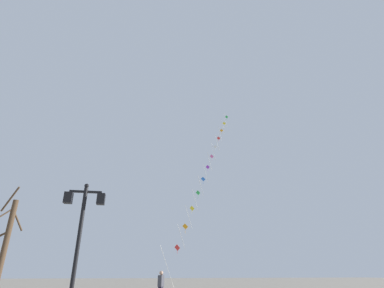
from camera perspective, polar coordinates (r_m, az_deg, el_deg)
twin_lantern_lamp_post at (r=11.53m, az=-20.65°, el=-14.06°), size 1.43×0.28×4.68m
kite_train at (r=29.92m, az=3.01°, el=-4.61°), size 9.74×14.42×21.50m
kite_flyer at (r=18.74m, az=-6.05°, el=-25.68°), size 0.44×0.61×1.71m
bare_tree at (r=13.55m, az=-32.78°, el=-17.16°), size 1.46×1.59×4.80m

